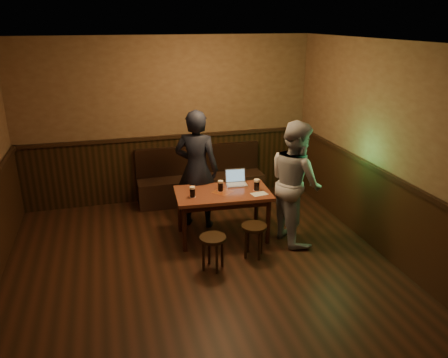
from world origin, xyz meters
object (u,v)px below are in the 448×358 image
object	(u,v)px
person_grey	(295,182)
person_suit	(197,169)
bench	(201,183)
pint_right	(257,185)
laptop	(236,181)
pub_table	(223,198)
stool_right	(254,232)
pint_left	(192,192)
stool_left	(213,243)
pint_mid	(221,186)

from	to	relation	value
person_grey	person_suit	bearing A→B (deg)	51.84
bench	person_suit	distance (m)	1.17
pint_right	laptop	bearing A→B (deg)	122.89
person_grey	pub_table	bearing A→B (deg)	67.84
pint_right	laptop	xyz separation A→B (m)	(-0.21, 0.32, -0.03)
stool_right	person_grey	xyz separation A→B (m)	(0.72, 0.33, 0.51)
pint_left	laptop	world-z (taller)	laptop
bench	pint_left	size ratio (longest dim) A/B	14.00
stool_left	laptop	distance (m)	1.29
pint_mid	person_suit	distance (m)	0.55
pub_table	bench	bearing A→B (deg)	94.07
pint_left	stool_right	bearing A→B (deg)	-38.27
laptop	person_grey	world-z (taller)	person_grey
bench	pub_table	xyz separation A→B (m)	(0.00, -1.48, 0.31)
bench	pub_table	bearing A→B (deg)	-90.00
stool_right	pint_right	size ratio (longest dim) A/B	2.69
stool_left	person_suit	world-z (taller)	person_suit
pub_table	pint_mid	size ratio (longest dim) A/B	8.70
pub_table	stool_left	world-z (taller)	pub_table
pint_left	laptop	bearing A→B (deg)	24.12
bench	pub_table	distance (m)	1.52
laptop	person_grey	xyz separation A→B (m)	(0.70, -0.56, 0.11)
stool_right	bench	bearing A→B (deg)	96.91
bench	laptop	distance (m)	1.35
pub_table	pint_right	bearing A→B (deg)	-4.94
bench	stool_right	bearing A→B (deg)	-83.09
pint_left	person_suit	bearing A→B (deg)	72.20
pub_table	pint_right	xyz separation A→B (m)	(0.48, -0.08, 0.18)
pub_table	person_suit	size ratio (longest dim) A/B	0.77
pint_right	person_grey	xyz separation A→B (m)	(0.49, -0.23, 0.08)
pint_right	person_grey	world-z (taller)	person_grey
pint_left	pint_mid	xyz separation A→B (m)	(0.43, 0.12, 0.00)
pub_table	pint_mid	xyz separation A→B (m)	(-0.02, 0.04, 0.17)
stool_left	person_suit	bearing A→B (deg)	86.20
pint_left	person_grey	distance (m)	1.45
stool_left	person_grey	world-z (taller)	person_grey
laptop	person_suit	distance (m)	0.62
stool_right	pint_mid	bearing A→B (deg)	112.45
stool_right	pint_right	xyz separation A→B (m)	(0.23, 0.56, 0.44)
stool_right	pint_mid	world-z (taller)	pint_mid
stool_left	stool_right	world-z (taller)	same
pint_right	person_grey	distance (m)	0.55
pub_table	pint_right	distance (m)	0.52
pub_table	laptop	bearing A→B (deg)	46.18
person_suit	person_grey	bearing A→B (deg)	172.26
pint_right	person_grey	size ratio (longest dim) A/B	0.10
pint_right	person_suit	world-z (taller)	person_suit
pint_left	person_grey	world-z (taller)	person_grey
bench	laptop	size ratio (longest dim) A/B	6.77
laptop	pint_left	bearing A→B (deg)	-150.94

